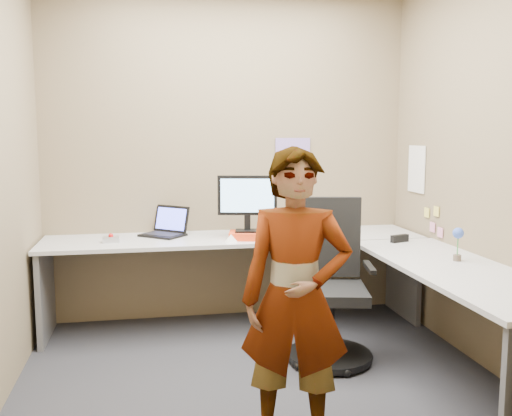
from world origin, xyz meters
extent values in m
plane|color=black|center=(0.00, 0.00, 0.00)|extent=(3.00, 3.00, 0.00)
plane|color=#756448|center=(0.00, 1.30, 1.35)|extent=(3.00, 0.00, 3.00)
plane|color=#756448|center=(1.50, 0.00, 1.35)|extent=(0.00, 2.70, 2.70)
cube|color=#A2A2A2|center=(0.00, 0.98, 0.71)|extent=(2.96, 0.65, 0.03)
cube|color=#A2A2A2|center=(1.18, -0.32, 0.71)|extent=(0.65, 1.91, 0.03)
cube|color=#59595B|center=(-1.44, 0.98, 0.35)|extent=(0.04, 0.60, 0.70)
cube|color=#59595B|center=(1.44, 0.98, 0.35)|extent=(0.04, 0.60, 0.70)
cube|color=red|center=(0.09, 0.85, 0.76)|extent=(0.32, 0.26, 0.06)
cube|color=black|center=(0.09, 0.85, 0.79)|extent=(0.21, 0.17, 0.01)
cube|color=black|center=(0.09, 0.87, 0.86)|extent=(0.05, 0.05, 0.11)
cube|color=black|center=(0.09, 0.87, 1.07)|extent=(0.45, 0.13, 0.30)
cube|color=#81B7E0|center=(0.08, 0.85, 1.07)|extent=(0.40, 0.09, 0.26)
cube|color=black|center=(-0.56, 1.09, 0.74)|extent=(0.40, 0.39, 0.02)
cube|color=black|center=(-0.48, 1.18, 0.85)|extent=(0.29, 0.26, 0.21)
cube|color=#4F5BFB|center=(-0.48, 1.18, 0.85)|extent=(0.25, 0.22, 0.17)
cube|color=#B7B7BC|center=(-0.94, 0.90, 0.75)|extent=(0.12, 0.08, 0.04)
sphere|color=red|center=(-0.94, 0.89, 0.78)|extent=(0.04, 0.04, 0.04)
cone|color=white|center=(-0.06, 0.75, 0.76)|extent=(0.10, 0.10, 0.06)
cube|color=black|center=(1.18, 0.52, 0.76)|extent=(0.15, 0.09, 0.05)
cylinder|color=brown|center=(1.27, -0.15, 0.75)|extent=(0.05, 0.05, 0.04)
cylinder|color=#338C3F|center=(1.27, -0.15, 0.84)|extent=(0.01, 0.01, 0.14)
sphere|color=blue|center=(1.27, -0.15, 0.91)|extent=(0.07, 0.07, 0.07)
cube|color=#846BB7|center=(0.55, 1.29, 1.30)|extent=(0.30, 0.01, 0.40)
cube|color=white|center=(1.49, 0.90, 1.25)|extent=(0.01, 0.28, 0.38)
cube|color=#F2E059|center=(1.49, 0.55, 0.95)|extent=(0.01, 0.07, 0.07)
cube|color=pink|center=(1.49, 0.60, 0.82)|extent=(0.01, 0.07, 0.07)
cube|color=pink|center=(1.49, 0.48, 0.80)|extent=(0.01, 0.07, 0.07)
cube|color=#F2E059|center=(1.49, 0.70, 0.92)|extent=(0.01, 0.07, 0.07)
cylinder|color=black|center=(0.52, 0.14, 0.04)|extent=(0.57, 0.57, 0.04)
cylinder|color=black|center=(0.52, 0.14, 0.27)|extent=(0.06, 0.06, 0.41)
cube|color=black|center=(0.52, 0.14, 0.48)|extent=(0.56, 0.56, 0.07)
cube|color=black|center=(0.57, 0.36, 0.82)|extent=(0.45, 0.15, 0.56)
cube|color=black|center=(0.27, 0.19, 0.65)|extent=(0.10, 0.31, 0.03)
cube|color=black|center=(0.77, 0.09, 0.65)|extent=(0.10, 0.31, 0.03)
imported|color=#999399|center=(0.03, -0.80, 0.74)|extent=(0.61, 0.48, 1.48)
camera|label=1|loc=(-0.66, -3.41, 1.54)|focal=40.00mm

